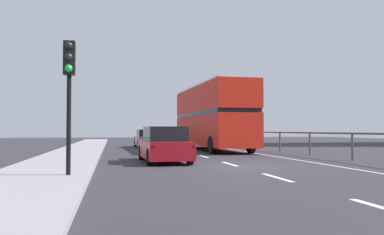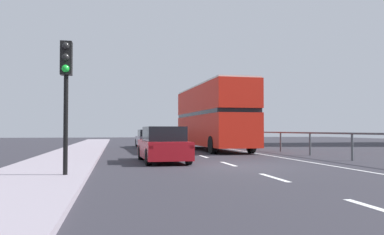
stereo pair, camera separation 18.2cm
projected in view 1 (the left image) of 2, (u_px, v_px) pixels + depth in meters
ground_plane at (236, 167)px, 14.91m from camera, size 75.02×120.00×0.10m
near_sidewalk_kerb at (53, 167)px, 13.64m from camera, size 2.80×80.00×0.14m
lane_paint_markings at (228, 153)px, 23.68m from camera, size 3.68×46.00×0.01m
bridge_side_railing at (280, 136)px, 24.88m from camera, size 0.10×42.00×1.22m
double_decker_bus_red at (212, 116)px, 26.70m from camera, size 2.95×11.24×4.25m
hatchback_car_near at (164, 145)px, 16.69m from camera, size 1.87×4.52×1.47m
traffic_signal_pole at (69, 74)px, 10.67m from camera, size 0.30×0.42×3.56m
sedan_car_ahead at (148, 139)px, 31.13m from camera, size 1.91×4.63×1.37m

